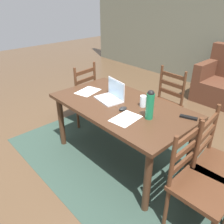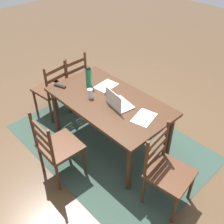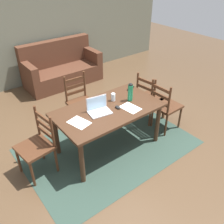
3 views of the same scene
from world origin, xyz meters
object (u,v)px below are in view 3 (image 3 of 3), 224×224
chair_left_far (37,146)px  water_bottle (130,92)px  chair_right_far (150,98)px  couch (61,69)px  chair_far_head (81,102)px  dining_table (108,113)px  drinking_glass (113,97)px  laptop (98,108)px  computer_mouse (118,107)px  tv_remote (130,88)px  chair_right_near (165,106)px

chair_left_far → water_bottle: size_ratio=3.16×
chair_right_far → couch: (-0.53, 2.47, -0.11)m
chair_left_far → chair_far_head: size_ratio=1.00×
dining_table → chair_far_head: bearing=89.9°
chair_left_far → couch: size_ratio=0.53×
chair_right_far → drinking_glass: bearing=-177.6°
chair_far_head → laptop: bearing=-101.8°
computer_mouse → tv_remote: 0.67m
laptop → computer_mouse: 0.30m
laptop → water_bottle: water_bottle is taller
chair_right_far → chair_left_far: bearing=179.7°
couch → chair_right_far: bearing=-77.9°
dining_table → laptop: 0.22m
water_bottle → computer_mouse: water_bottle is taller
chair_right_near → chair_far_head: size_ratio=1.00×
dining_table → water_bottle: water_bottle is taller
water_bottle → tv_remote: size_ratio=1.77×
dining_table → drinking_glass: bearing=34.6°
chair_left_far → water_bottle: 1.59m
couch → tv_remote: size_ratio=10.59×
chair_far_head → laptop: (-0.17, -0.80, 0.34)m
chair_far_head → drinking_glass: (0.20, -0.68, 0.34)m
laptop → drinking_glass: 0.39m
couch → drinking_glass: couch is taller
chair_far_head → couch: 1.91m
dining_table → chair_right_near: 1.13m
water_bottle → computer_mouse: bearing=-167.9°
chair_right_near → chair_left_far: 2.22m
chair_right_near → couch: 2.87m
chair_right_far → laptop: bearing=-172.8°
chair_right_far → couch: 2.52m
laptop → tv_remote: bearing=16.7°
water_bottle → chair_far_head: bearing=116.3°
couch → water_bottle: 2.72m
water_bottle → computer_mouse: (-0.30, -0.06, -0.14)m
laptop → dining_table: bearing=-5.9°
tv_remote → laptop: bearing=87.2°
chair_right_far → computer_mouse: bearing=-165.2°
chair_right_near → water_bottle: 0.82m
chair_right_far → water_bottle: size_ratio=3.16×
dining_table → computer_mouse: bearing=-35.4°
chair_right_near → chair_far_head: same height
computer_mouse → chair_right_near: bearing=-6.3°
dining_table → chair_left_far: chair_left_far is taller
chair_right_near → chair_right_far: 0.36m
computer_mouse → dining_table: bearing=144.1°
drinking_glass → tv_remote: size_ratio=0.74×
drinking_glass → computer_mouse: 0.24m
chair_far_head → tv_remote: chair_far_head is taller
laptop → tv_remote: (0.85, 0.26, -0.05)m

